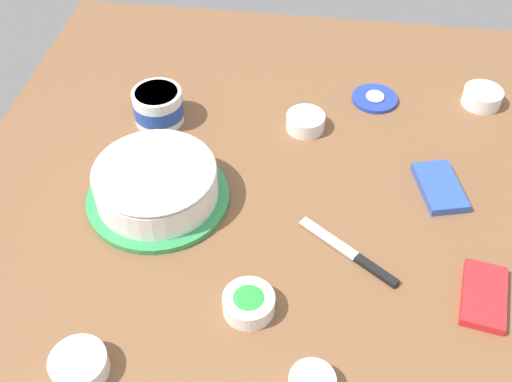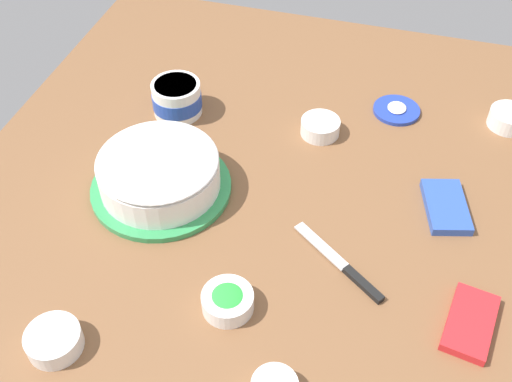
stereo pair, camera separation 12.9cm
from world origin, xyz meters
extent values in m
plane|color=brown|center=(0.00, 0.00, 0.00)|extent=(1.54, 1.54, 0.00)
cylinder|color=#339351|center=(-0.03, 0.32, 0.01)|extent=(0.31, 0.31, 0.01)
cylinder|color=brown|center=(-0.03, 0.32, 0.04)|extent=(0.24, 0.24, 0.05)
cylinder|color=white|center=(-0.03, 0.32, 0.05)|extent=(0.26, 0.26, 0.06)
ellipsoid|color=white|center=(-0.03, 0.32, 0.09)|extent=(0.26, 0.26, 0.03)
cylinder|color=white|center=(0.23, 0.38, 0.04)|extent=(0.12, 0.12, 0.08)
cylinder|color=#2347B2|center=(0.23, 0.38, 0.04)|extent=(0.12, 0.12, 0.04)
cylinder|color=white|center=(0.23, 0.38, 0.08)|extent=(0.10, 0.10, 0.01)
cylinder|color=#233DAD|center=(0.38, -0.14, 0.01)|extent=(0.12, 0.12, 0.01)
ellipsoid|color=white|center=(0.38, -0.14, 0.01)|extent=(0.05, 0.05, 0.01)
cube|color=silver|center=(-0.09, -0.05, 0.01)|extent=(0.10, 0.13, 0.00)
cube|color=black|center=(-0.16, -0.14, 0.01)|extent=(0.07, 0.09, 0.01)
cylinder|color=white|center=(-0.28, 0.09, 0.02)|extent=(0.10, 0.10, 0.04)
cylinder|color=green|center=(-0.28, 0.09, 0.03)|extent=(0.08, 0.08, 0.01)
ellipsoid|color=green|center=(-0.28, 0.09, 0.03)|extent=(0.07, 0.07, 0.02)
cylinder|color=white|center=(0.25, 0.03, 0.02)|extent=(0.09, 0.09, 0.04)
cylinder|color=yellow|center=(0.25, 0.03, 0.02)|extent=(0.08, 0.08, 0.01)
ellipsoid|color=yellow|center=(0.25, 0.03, 0.03)|extent=(0.07, 0.07, 0.02)
ellipsoid|color=blue|center=(-0.42, -0.04, 0.02)|extent=(0.05, 0.05, 0.02)
cylinder|color=white|center=(0.41, -0.40, 0.02)|extent=(0.10, 0.10, 0.04)
cylinder|color=orange|center=(0.41, -0.40, 0.02)|extent=(0.08, 0.08, 0.01)
ellipsoid|color=orange|center=(0.41, -0.40, 0.03)|extent=(0.07, 0.07, 0.02)
cylinder|color=white|center=(-0.44, 0.35, 0.02)|extent=(0.10, 0.10, 0.04)
cylinder|color=#B251C6|center=(-0.44, 0.35, 0.02)|extent=(0.08, 0.08, 0.01)
ellipsoid|color=#B251C6|center=(-0.44, 0.35, 0.02)|extent=(0.07, 0.07, 0.02)
cube|color=red|center=(-0.20, -0.34, 0.01)|extent=(0.16, 0.10, 0.02)
cube|color=#2D51B2|center=(0.08, -0.28, 0.01)|extent=(0.16, 0.12, 0.02)
camera|label=1|loc=(-0.90, -0.01, 0.96)|focal=43.21mm
camera|label=2|loc=(-0.87, -0.14, 0.96)|focal=43.21mm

